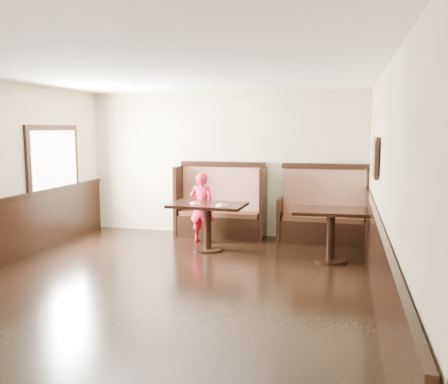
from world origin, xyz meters
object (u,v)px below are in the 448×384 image
(booth_main, at_px, (221,209))
(booth_neighbor, at_px, (323,216))
(table_main, at_px, (208,214))
(table_neighbor, at_px, (331,222))
(child, at_px, (202,207))

(booth_main, height_order, booth_neighbor, same)
(booth_main, xyz_separation_m, booth_neighbor, (1.95, -0.00, -0.05))
(table_main, distance_m, table_neighbor, 2.09)
(booth_main, relative_size, table_neighbor, 1.42)
(booth_neighbor, height_order, child, booth_neighbor)
(booth_main, xyz_separation_m, table_neighbor, (2.13, -1.27, 0.09))
(booth_neighbor, bearing_deg, booth_main, 179.95)
(booth_neighbor, relative_size, child, 1.26)
(table_main, bearing_deg, table_neighbor, -2.41)
(booth_main, relative_size, child, 1.34)
(booth_main, height_order, table_main, booth_main)
(booth_main, bearing_deg, table_main, -87.46)
(table_neighbor, bearing_deg, booth_main, 146.05)
(table_main, xyz_separation_m, child, (-0.26, 0.53, 0.03))
(child, bearing_deg, booth_main, -105.78)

